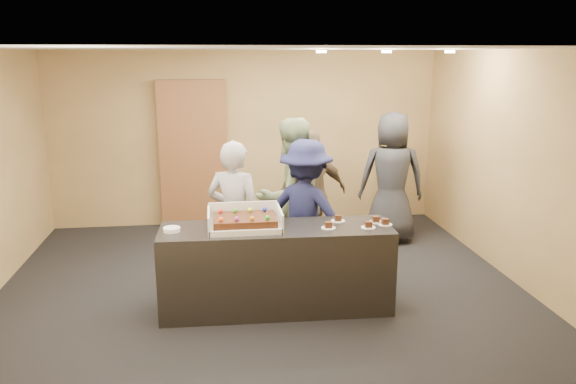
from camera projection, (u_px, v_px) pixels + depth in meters
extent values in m
plane|color=black|center=(260.00, 281.00, 6.71)|extent=(6.00, 6.00, 0.00)
plane|color=silver|center=(257.00, 48.00, 6.06)|extent=(6.00, 6.00, 0.00)
cube|color=olive|center=(246.00, 139.00, 8.79)|extent=(6.00, 0.04, 2.70)
cube|color=olive|center=(288.00, 242.00, 3.98)|extent=(6.00, 0.04, 2.70)
cube|color=olive|center=(507.00, 164.00, 6.77)|extent=(0.04, 5.00, 2.70)
cube|color=black|center=(276.00, 268.00, 5.90)|extent=(2.42, 0.77, 0.90)
cube|color=brown|center=(193.00, 154.00, 8.65)|extent=(1.03, 0.15, 2.27)
cube|color=white|center=(245.00, 226.00, 5.75)|extent=(0.73, 0.51, 0.06)
cube|color=white|center=(209.00, 221.00, 5.68)|extent=(0.02, 0.51, 0.20)
cube|color=white|center=(280.00, 218.00, 5.78)|extent=(0.02, 0.51, 0.20)
cube|color=white|center=(243.00, 212.00, 5.97)|extent=(0.73, 0.02, 0.22)
cube|color=#321B0B|center=(245.00, 220.00, 5.73)|extent=(0.64, 0.44, 0.07)
sphere|color=red|center=(220.00, 211.00, 5.83)|extent=(0.05, 0.05, 0.05)
sphere|color=green|center=(235.00, 211.00, 5.85)|extent=(0.05, 0.05, 0.05)
sphere|color=#D8F319|center=(250.00, 210.00, 5.87)|extent=(0.05, 0.05, 0.05)
sphere|color=#192BD7|center=(265.00, 209.00, 5.89)|extent=(0.05, 0.05, 0.05)
sphere|color=#F65114|center=(221.00, 219.00, 5.54)|extent=(0.05, 0.05, 0.05)
sphere|color=#C029B2|center=(237.00, 219.00, 5.56)|extent=(0.05, 0.05, 0.05)
sphere|color=orange|center=(252.00, 218.00, 5.58)|extent=(0.05, 0.05, 0.05)
sphere|color=green|center=(268.00, 218.00, 5.60)|extent=(0.05, 0.05, 0.05)
cylinder|color=white|center=(172.00, 230.00, 5.66)|extent=(0.17, 0.17, 0.04)
cylinder|color=white|center=(328.00, 228.00, 5.77)|extent=(0.15, 0.15, 0.01)
cube|color=#321B0B|center=(328.00, 225.00, 5.76)|extent=(0.07, 0.06, 0.06)
cylinder|color=white|center=(338.00, 221.00, 6.01)|extent=(0.15, 0.15, 0.01)
cube|color=#321B0B|center=(338.00, 218.00, 6.00)|extent=(0.07, 0.06, 0.06)
cylinder|color=white|center=(368.00, 227.00, 5.78)|extent=(0.15, 0.15, 0.01)
cube|color=#321B0B|center=(368.00, 224.00, 5.77)|extent=(0.07, 0.06, 0.06)
cylinder|color=white|center=(376.00, 222.00, 5.97)|extent=(0.15, 0.15, 0.01)
cube|color=#321B0B|center=(376.00, 219.00, 5.96)|extent=(0.07, 0.06, 0.06)
cylinder|color=white|center=(385.00, 224.00, 5.88)|extent=(0.15, 0.15, 0.01)
cube|color=#321B0B|center=(385.00, 221.00, 5.87)|extent=(0.07, 0.06, 0.06)
imported|color=#9F9EA3|center=(235.00, 217.00, 6.27)|extent=(0.75, 0.63, 1.73)
imported|color=gray|center=(290.00, 197.00, 6.78)|extent=(1.17, 1.08, 1.92)
imported|color=#181B42|center=(306.00, 213.00, 6.47)|extent=(1.27, 1.13, 1.71)
imported|color=brown|center=(312.00, 193.00, 7.47)|extent=(1.06, 0.65, 1.68)
imported|color=#29292E|center=(392.00, 177.00, 7.96)|extent=(1.02, 0.76, 1.88)
cylinder|color=#FFEAC6|center=(321.00, 52.00, 6.65)|extent=(0.12, 0.12, 0.03)
cylinder|color=#FFEAC6|center=(387.00, 52.00, 6.75)|extent=(0.12, 0.12, 0.03)
cylinder|color=#FFEAC6|center=(450.00, 52.00, 6.85)|extent=(0.12, 0.12, 0.03)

